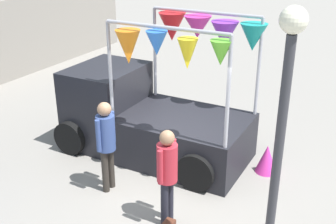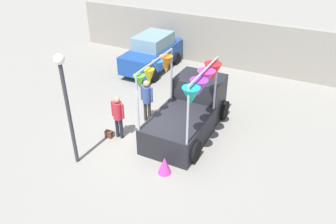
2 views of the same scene
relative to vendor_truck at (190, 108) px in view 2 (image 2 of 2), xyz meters
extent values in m
plane|color=gray|center=(-0.86, -1.08, -0.93)|extent=(60.00, 60.00, 0.00)
cube|color=black|center=(-0.03, -0.98, -0.43)|extent=(1.90, 2.60, 1.00)
cube|color=black|center=(-0.03, 1.02, -0.03)|extent=(1.80, 1.40, 1.80)
cube|color=#8CB2C6|center=(-0.03, 1.02, 0.42)|extent=(1.76, 1.37, 0.60)
cylinder|color=black|center=(-0.98, 1.37, -0.55)|extent=(0.22, 0.76, 0.76)
cylinder|color=black|center=(0.92, 1.37, -0.55)|extent=(0.22, 0.76, 0.76)
cylinder|color=black|center=(-0.98, -1.68, -0.55)|extent=(0.22, 0.76, 0.76)
cylinder|color=black|center=(0.92, -1.68, -0.55)|extent=(0.22, 0.76, 0.76)
cylinder|color=#A5A5AD|center=(-0.90, 0.24, 1.09)|extent=(0.07, 0.07, 2.03)
cylinder|color=#A5A5AD|center=(0.84, 0.24, 1.09)|extent=(0.07, 0.07, 2.03)
cylinder|color=#A5A5AD|center=(-0.90, -2.20, 1.09)|extent=(0.07, 0.07, 2.03)
cylinder|color=#A5A5AD|center=(0.84, -2.20, 1.09)|extent=(0.07, 0.07, 2.03)
cylinder|color=#A5A5AD|center=(-0.90, -0.98, 2.10)|extent=(0.07, 2.44, 0.07)
cylinder|color=#A5A5AD|center=(0.84, -0.98, 2.10)|extent=(0.07, 2.44, 0.07)
cone|color=#66CC33|center=(-0.90, -2.03, 1.78)|extent=(0.54, 0.54, 0.43)
cone|color=teal|center=(0.84, -2.03, 1.69)|extent=(0.59, 0.59, 0.55)
cone|color=yellow|center=(-0.90, -1.42, 1.69)|extent=(0.50, 0.50, 0.55)
cone|color=purple|center=(0.84, -1.42, 1.68)|extent=(0.81, 0.81, 0.54)
cone|color=blue|center=(-0.90, -0.81, 1.81)|extent=(0.48, 0.48, 0.44)
cone|color=#D83399|center=(0.84, -0.81, 1.78)|extent=(0.75, 0.75, 0.46)
cone|color=orange|center=(-0.90, -0.20, 1.66)|extent=(0.65, 0.65, 0.64)
cone|color=red|center=(0.84, -0.20, 1.73)|extent=(0.83, 0.83, 0.62)
cube|color=navy|center=(-4.07, 4.37, -0.16)|extent=(1.70, 4.00, 0.90)
cube|color=#72939E|center=(-4.07, 4.52, 0.62)|extent=(1.50, 2.10, 0.66)
cylinder|color=black|center=(-4.92, 5.62, -0.61)|extent=(0.18, 0.64, 0.64)
cylinder|color=black|center=(-3.22, 5.62, -0.61)|extent=(0.18, 0.64, 0.64)
cylinder|color=black|center=(-4.92, 3.12, -0.61)|extent=(0.18, 0.64, 0.64)
cylinder|color=black|center=(-3.22, 3.12, -0.61)|extent=(0.18, 0.64, 0.64)
cylinder|color=black|center=(-2.19, -1.67, -0.52)|extent=(0.13, 0.13, 0.82)
cylinder|color=black|center=(-2.01, -1.67, -0.52)|extent=(0.13, 0.13, 0.82)
cylinder|color=#B22633|center=(-2.10, -1.67, 0.21)|extent=(0.34, 0.34, 0.65)
sphere|color=#997051|center=(-2.10, -1.67, 0.66)|extent=(0.25, 0.25, 0.25)
cylinder|color=#B22633|center=(-2.32, -1.67, 0.25)|extent=(0.09, 0.09, 0.58)
cylinder|color=#B22633|center=(-1.88, -1.67, 0.25)|extent=(0.09, 0.09, 0.58)
cylinder|color=#2D2823|center=(-1.83, -0.21, -0.50)|extent=(0.13, 0.13, 0.85)
cylinder|color=#2D2823|center=(-1.65, -0.21, -0.50)|extent=(0.13, 0.13, 0.85)
cylinder|color=#33477F|center=(-1.74, -0.21, 0.26)|extent=(0.34, 0.34, 0.68)
sphere|color=#997051|center=(-1.74, -0.21, 0.73)|extent=(0.26, 0.26, 0.26)
cylinder|color=#33477F|center=(-1.96, -0.21, 0.29)|extent=(0.09, 0.09, 0.61)
cylinder|color=#33477F|center=(-1.52, -0.21, 0.29)|extent=(0.09, 0.09, 0.61)
cube|color=#592D1E|center=(-2.45, -1.87, -0.79)|extent=(0.28, 0.16, 0.28)
cylinder|color=#333338|center=(-2.59, -3.50, 0.82)|extent=(0.12, 0.12, 3.51)
sphere|color=#F2EDCC|center=(-2.59, -3.50, 2.74)|extent=(0.32, 0.32, 0.32)
cube|color=gray|center=(-0.86, 6.62, 0.37)|extent=(18.00, 0.36, 2.60)
cone|color=#D83399|center=(0.30, -2.68, -0.63)|extent=(0.44, 0.44, 0.60)
camera|label=1|loc=(-7.27, -4.48, 3.60)|focal=45.00mm
camera|label=2|loc=(4.03, -9.83, 6.21)|focal=35.00mm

